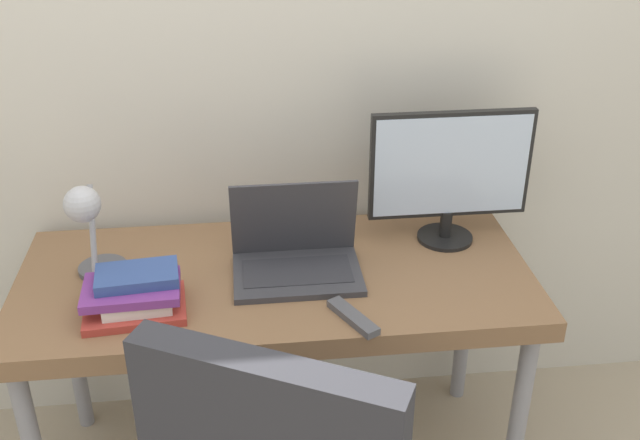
{
  "coord_description": "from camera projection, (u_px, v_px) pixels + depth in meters",
  "views": [
    {
      "loc": [
        -0.08,
        -1.47,
        1.86
      ],
      "look_at": [
        0.12,
        0.29,
        0.91
      ],
      "focal_mm": 42.0,
      "sensor_mm": 36.0,
      "label": 1
    }
  ],
  "objects": [
    {
      "name": "monitor",
      "position": [
        450.0,
        172.0,
        2.19
      ],
      "size": [
        0.48,
        0.17,
        0.41
      ],
      "color": "black",
      "rests_on": "desk"
    },
    {
      "name": "tv_remote",
      "position": [
        353.0,
        317.0,
        1.91
      ],
      "size": [
        0.12,
        0.18,
        0.02
      ],
      "color": "#4C4C51",
      "rests_on": "desk"
    },
    {
      "name": "laptop",
      "position": [
        296.0,
        255.0,
        2.1
      ],
      "size": [
        0.36,
        0.25,
        0.26
      ],
      "color": "#38383D",
      "rests_on": "desk"
    },
    {
      "name": "wall_back",
      "position": [
        262.0,
        39.0,
        2.19
      ],
      "size": [
        8.0,
        0.05,
        2.6
      ],
      "color": "beige",
      "rests_on": "ground_plane"
    },
    {
      "name": "book_stack",
      "position": [
        135.0,
        294.0,
        1.93
      ],
      "size": [
        0.27,
        0.21,
        0.11
      ],
      "color": "#B2382D",
      "rests_on": "desk"
    },
    {
      "name": "desk_lamp",
      "position": [
        88.0,
        223.0,
        1.96
      ],
      "size": [
        0.14,
        0.23,
        0.32
      ],
      "color": "#4C4C51",
      "rests_on": "desk"
    },
    {
      "name": "desk",
      "position": [
        276.0,
        293.0,
        2.15
      ],
      "size": [
        1.45,
        0.65,
        0.73
      ],
      "color": "brown",
      "rests_on": "ground_plane"
    }
  ]
}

